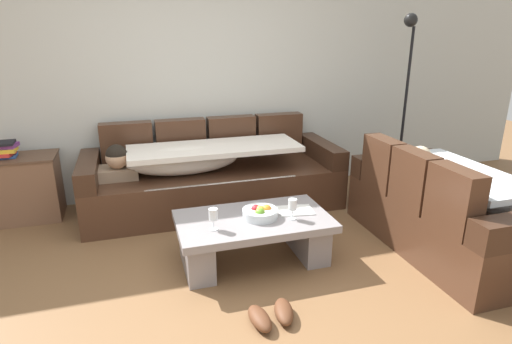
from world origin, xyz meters
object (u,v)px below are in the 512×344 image
(coffee_table, at_px, (253,234))
(fruit_bowl, at_px, (260,213))
(couch_near_window, at_px, (446,211))
(open_magazine, at_px, (295,210))
(pair_of_shoes, at_px, (272,315))
(floor_lamp, at_px, (405,93))
(couch_along_wall, at_px, (209,177))
(wine_glass_near_right, at_px, (293,205))
(side_cabinet, at_px, (21,188))
(book_stack_on_cabinet, at_px, (6,149))
(wine_glass_near_left, at_px, (213,215))

(coffee_table, relative_size, fruit_bowl, 4.29)
(couch_near_window, xyz_separation_m, open_magazine, (-1.26, 0.26, 0.05))
(coffee_table, relative_size, open_magazine, 4.29)
(open_magazine, relative_size, pair_of_shoes, 0.85)
(floor_lamp, height_order, pair_of_shoes, floor_lamp)
(floor_lamp, bearing_deg, couch_along_wall, 178.51)
(fruit_bowl, height_order, wine_glass_near_right, wine_glass_near_right)
(fruit_bowl, distance_m, side_cabinet, 2.46)
(coffee_table, height_order, book_stack_on_cabinet, book_stack_on_cabinet)
(fruit_bowl, xyz_separation_m, wine_glass_near_right, (0.23, -0.10, 0.07))
(couch_near_window, height_order, pair_of_shoes, couch_near_window)
(side_cabinet, height_order, book_stack_on_cabinet, book_stack_on_cabinet)
(open_magazine, height_order, pair_of_shoes, open_magazine)
(coffee_table, xyz_separation_m, wine_glass_near_right, (0.28, -0.11, 0.26))
(pair_of_shoes, bearing_deg, couch_along_wall, 90.49)
(couch_along_wall, xyz_separation_m, pair_of_shoes, (0.02, -1.97, -0.28))
(couch_along_wall, relative_size, couch_near_window, 1.52)
(wine_glass_near_right, height_order, floor_lamp, floor_lamp)
(couch_along_wall, bearing_deg, wine_glass_near_left, -99.45)
(couch_along_wall, height_order, side_cabinet, couch_along_wall)
(wine_glass_near_left, xyz_separation_m, side_cabinet, (-1.59, 1.55, -0.17))
(coffee_table, bearing_deg, pair_of_shoes, -97.72)
(couch_along_wall, bearing_deg, floor_lamp, -1.49)
(floor_lamp, bearing_deg, wine_glass_near_right, -145.30)
(side_cabinet, bearing_deg, wine_glass_near_left, -44.16)
(book_stack_on_cabinet, bearing_deg, couch_along_wall, -6.71)
(couch_near_window, height_order, wine_glass_near_left, couch_near_window)
(fruit_bowl, distance_m, wine_glass_near_left, 0.41)
(book_stack_on_cabinet, bearing_deg, side_cabinet, 2.86)
(coffee_table, bearing_deg, side_cabinet, 143.51)
(fruit_bowl, bearing_deg, side_cabinet, 143.96)
(couch_near_window, relative_size, open_magazine, 6.09)
(couch_along_wall, height_order, fruit_bowl, couch_along_wall)
(couch_near_window, xyz_separation_m, book_stack_on_cabinet, (-3.62, 1.66, 0.38))
(pair_of_shoes, bearing_deg, couch_near_window, 16.90)
(fruit_bowl, height_order, wine_glass_near_left, wine_glass_near_left)
(couch_along_wall, relative_size, open_magazine, 9.27)
(couch_along_wall, height_order, coffee_table, couch_along_wall)
(side_cabinet, relative_size, floor_lamp, 0.37)
(fruit_bowl, bearing_deg, couch_along_wall, 97.99)
(book_stack_on_cabinet, bearing_deg, coffee_table, -35.60)
(open_magazine, bearing_deg, fruit_bowl, -164.24)
(coffee_table, distance_m, fruit_bowl, 0.19)
(couch_near_window, relative_size, wine_glass_near_right, 10.26)
(coffee_table, bearing_deg, book_stack_on_cabinet, 144.40)
(side_cabinet, bearing_deg, fruit_bowl, -36.04)
(couch_along_wall, xyz_separation_m, open_magazine, (0.48, -1.18, 0.06))
(couch_near_window, relative_size, wine_glass_near_left, 10.26)
(wine_glass_near_right, height_order, pair_of_shoes, wine_glass_near_right)
(wine_glass_near_left, bearing_deg, side_cabinet, 135.84)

